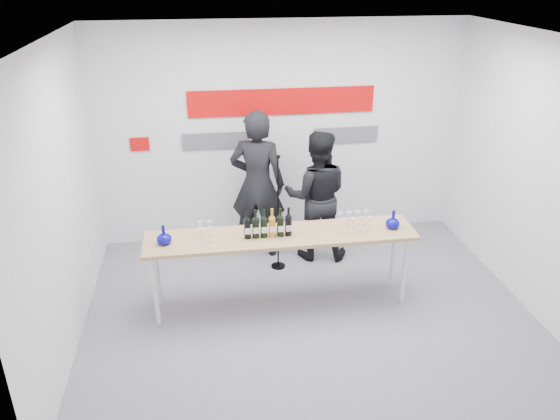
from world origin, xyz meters
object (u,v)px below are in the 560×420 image
at_px(tasting_table, 281,240).
at_px(presenter_right, 316,196).
at_px(mic_stand, 278,235).
at_px(presenter_left, 258,184).

xyz_separation_m(tasting_table, presenter_right, (0.62, 1.06, 0.04)).
xyz_separation_m(tasting_table, mic_stand, (0.09, 0.82, -0.36)).
xyz_separation_m(presenter_left, presenter_right, (0.74, -0.22, -0.12)).
height_order(presenter_left, presenter_right, presenter_left).
relative_size(presenter_right, mic_stand, 1.12).
bearing_deg(presenter_right, presenter_left, -6.11).
relative_size(presenter_left, presenter_right, 1.14).
bearing_deg(tasting_table, mic_stand, 84.02).
height_order(presenter_left, mic_stand, presenter_left).
distance_m(tasting_table, presenter_left, 1.30).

